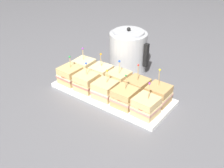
# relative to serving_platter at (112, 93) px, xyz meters

# --- Properties ---
(ground_plane) EXTENTS (6.00, 6.00, 0.00)m
(ground_plane) POSITION_rel_serving_platter_xyz_m (0.00, 0.00, -0.01)
(ground_plane) COLOR slate
(serving_platter) EXTENTS (0.57, 0.24, 0.02)m
(serving_platter) POSITION_rel_serving_platter_xyz_m (0.00, 0.00, 0.00)
(serving_platter) COLOR white
(serving_platter) RESTS_ON ground_plane
(sandwich_front_far_left) EXTENTS (0.10, 0.10, 0.14)m
(sandwich_front_far_left) POSITION_rel_serving_platter_xyz_m (-0.22, -0.05, 0.05)
(sandwich_front_far_left) COLOR tan
(sandwich_front_far_left) RESTS_ON serving_platter
(sandwich_front_left) EXTENTS (0.10, 0.10, 0.14)m
(sandwich_front_left) POSITION_rel_serving_platter_xyz_m (-0.11, -0.06, 0.05)
(sandwich_front_left) COLOR #DBB77A
(sandwich_front_left) RESTS_ON serving_platter
(sandwich_front_center) EXTENTS (0.10, 0.10, 0.14)m
(sandwich_front_center) POSITION_rel_serving_platter_xyz_m (0.00, -0.05, 0.05)
(sandwich_front_center) COLOR #DBB77A
(sandwich_front_center) RESTS_ON serving_platter
(sandwich_front_right) EXTENTS (0.10, 0.10, 0.15)m
(sandwich_front_right) POSITION_rel_serving_platter_xyz_m (0.11, -0.05, 0.05)
(sandwich_front_right) COLOR tan
(sandwich_front_right) RESTS_ON serving_platter
(sandwich_front_far_right) EXTENTS (0.10, 0.10, 0.16)m
(sandwich_front_far_right) POSITION_rel_serving_platter_xyz_m (0.22, -0.06, 0.05)
(sandwich_front_far_right) COLOR #DBB77A
(sandwich_front_far_right) RESTS_ON serving_platter
(sandwich_back_far_left) EXTENTS (0.10, 0.10, 0.15)m
(sandwich_back_far_left) POSITION_rel_serving_platter_xyz_m (-0.22, 0.05, 0.05)
(sandwich_back_far_left) COLOR beige
(sandwich_back_far_left) RESTS_ON serving_platter
(sandwich_back_left) EXTENTS (0.10, 0.10, 0.15)m
(sandwich_back_left) POSITION_rel_serving_platter_xyz_m (-0.11, 0.05, 0.05)
(sandwich_back_left) COLOR beige
(sandwich_back_left) RESTS_ON serving_platter
(sandwich_back_center) EXTENTS (0.10, 0.10, 0.15)m
(sandwich_back_center) POSITION_rel_serving_platter_xyz_m (0.00, 0.05, 0.05)
(sandwich_back_center) COLOR #DBB77A
(sandwich_back_center) RESTS_ON serving_platter
(sandwich_back_right) EXTENTS (0.10, 0.10, 0.16)m
(sandwich_back_right) POSITION_rel_serving_platter_xyz_m (0.10, 0.05, 0.05)
(sandwich_back_right) COLOR tan
(sandwich_back_right) RESTS_ON serving_platter
(sandwich_back_far_right) EXTENTS (0.10, 0.10, 0.16)m
(sandwich_back_far_right) POSITION_rel_serving_platter_xyz_m (0.21, 0.05, 0.05)
(sandwich_back_far_right) COLOR tan
(sandwich_back_far_right) RESTS_ON serving_platter
(kettle_steel) EXTENTS (0.22, 0.20, 0.24)m
(kettle_steel) POSITION_rel_serving_platter_xyz_m (-0.09, 0.26, 0.10)
(kettle_steel) COLOR #B7BABF
(kettle_steel) RESTS_ON ground_plane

